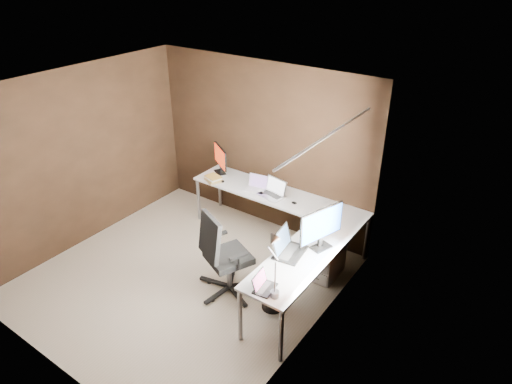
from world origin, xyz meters
TOP-DOWN VIEW (x-y plane):
  - room at (0.34, 0.07)m, footprint 3.60×3.60m
  - desk at (0.84, 1.04)m, footprint 2.65×2.25m
  - drawer_pedestal at (1.43, 1.15)m, footprint 0.42×0.50m
  - monitor_left at (-0.63, 1.59)m, footprint 0.43×0.29m
  - monitor_right at (1.58, 0.71)m, footprint 0.24×0.61m
  - laptop_white at (0.15, 1.46)m, footprint 0.33×0.26m
  - laptop_silver at (0.44, 1.44)m, footprint 0.41×0.32m
  - laptop_black_big at (1.32, 0.40)m, footprint 0.35×0.46m
  - laptop_black_small at (1.45, -0.28)m, footprint 0.22×0.28m
  - book_stack at (-0.54, 1.30)m, footprint 0.31×0.29m
  - mouse_left at (-0.40, 1.34)m, footprint 0.10×0.07m
  - mouse_corner at (0.81, 1.40)m, footprint 0.09×0.06m
  - desk_lamp at (1.55, -0.25)m, footprint 0.20×0.24m
  - office_chair at (0.61, 0.14)m, footprint 0.65×0.68m
  - wastebasket at (1.25, 0.21)m, footprint 0.30×0.30m

SIDE VIEW (x-z plane):
  - wastebasket at x=1.25m, z-range 0.00..0.29m
  - drawer_pedestal at x=1.43m, z-range 0.00..0.60m
  - office_chair at x=0.61m, z-range -0.23..0.90m
  - desk at x=0.84m, z-range 0.31..1.04m
  - mouse_corner at x=0.81m, z-range 0.73..0.76m
  - mouse_left at x=-0.40m, z-range 0.73..0.77m
  - book_stack at x=-0.54m, z-range 0.73..0.81m
  - laptop_black_small at x=1.45m, z-range 0.68..0.86m
  - laptop_white at x=0.15m, z-range 0.67..0.88m
  - laptop_silver at x=0.44m, z-range 0.66..0.90m
  - laptop_black_big at x=1.32m, z-range 0.65..0.93m
  - monitor_left at x=-0.63m, z-range 0.76..1.19m
  - monitor_right at x=1.58m, z-range 0.76..1.28m
  - desk_lamp at x=1.55m, z-range 0.82..1.47m
  - room at x=0.34m, z-range 0.03..2.53m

